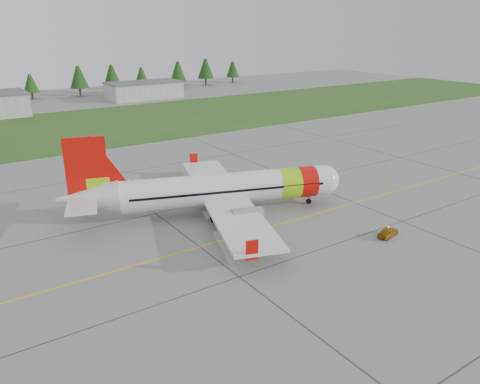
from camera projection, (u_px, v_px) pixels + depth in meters
ground at (346, 240)px, 54.33m from camera, size 320.00×320.00×0.00m
aircraft at (221, 189)px, 61.38m from camera, size 35.98×34.12×11.28m
follow_me_car at (389, 224)px, 54.84m from camera, size 1.37×1.53×3.27m
grass_strip at (109, 124)px, 118.43m from camera, size 320.00×50.00×0.03m
taxi_guideline at (301, 218)px, 60.58m from camera, size 120.00×0.25×0.02m
hangar_east at (144, 91)px, 158.81m from camera, size 24.00×12.00×5.20m
treeline at (52, 82)px, 160.52m from camera, size 160.00×8.00×10.00m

